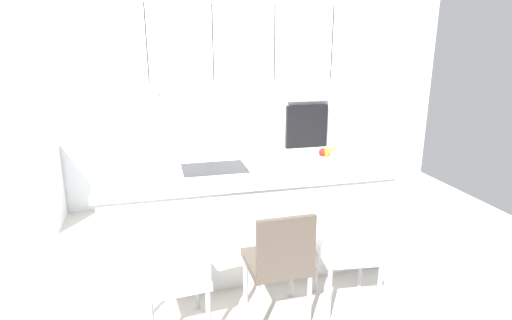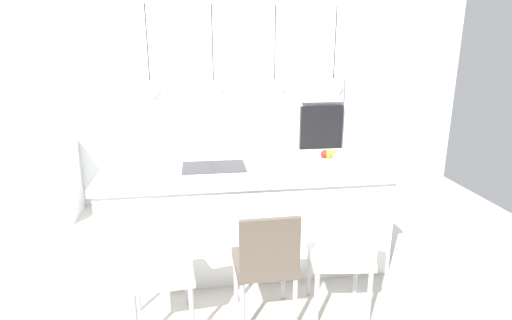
% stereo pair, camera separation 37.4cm
% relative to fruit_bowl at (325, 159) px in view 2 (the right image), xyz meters
% --- Properties ---
extents(floor, '(6.60, 6.60, 0.00)m').
position_rel_fruit_bowl_xyz_m(floor, '(-0.73, 0.04, -0.97)').
color(floor, '#BCB7AD').
rests_on(floor, ground).
extents(back_wall, '(6.00, 0.10, 2.60)m').
position_rel_fruit_bowl_xyz_m(back_wall, '(-0.73, 1.69, 0.33)').
color(back_wall, white).
rests_on(back_wall, ground).
extents(kitchen_island, '(2.52, 0.98, 0.92)m').
position_rel_fruit_bowl_xyz_m(kitchen_island, '(-0.73, 0.04, -0.51)').
color(kitchen_island, white).
rests_on(kitchen_island, ground).
extents(sink_basin, '(0.56, 0.40, 0.02)m').
position_rel_fruit_bowl_xyz_m(sink_basin, '(-1.01, 0.04, -0.05)').
color(sink_basin, '#2D2D30').
rests_on(sink_basin, kitchen_island).
extents(faucet, '(0.02, 0.17, 0.22)m').
position_rel_fruit_bowl_xyz_m(faucet, '(-1.01, 0.25, 0.10)').
color(faucet, silver).
rests_on(faucet, kitchen_island).
extents(fruit_bowl, '(0.25, 0.25, 0.16)m').
position_rel_fruit_bowl_xyz_m(fruit_bowl, '(0.00, 0.00, 0.00)').
color(fruit_bowl, beige).
rests_on(fruit_bowl, kitchen_island).
extents(side_counter, '(1.10, 0.60, 0.86)m').
position_rel_fruit_bowl_xyz_m(side_counter, '(-3.13, 1.32, -0.54)').
color(side_counter, white).
rests_on(side_counter, ground).
extents(microwave, '(0.54, 0.08, 0.34)m').
position_rel_fruit_bowl_xyz_m(microwave, '(0.44, 1.62, 0.45)').
color(microwave, '#9E9EA3').
rests_on(microwave, back_wall).
extents(oven, '(0.56, 0.08, 0.56)m').
position_rel_fruit_bowl_xyz_m(oven, '(0.44, 1.62, -0.05)').
color(oven, black).
rests_on(oven, back_wall).
extents(chair_near, '(0.48, 0.50, 0.87)m').
position_rel_fruit_bowl_xyz_m(chair_near, '(-1.43, -0.91, -0.48)').
color(chair_near, white).
rests_on(chair_near, ground).
extents(chair_middle, '(0.45, 0.45, 0.88)m').
position_rel_fruit_bowl_xyz_m(chair_middle, '(-0.69, -0.91, -0.47)').
color(chair_middle, brown).
rests_on(chair_middle, ground).
extents(chair_far, '(0.49, 0.48, 0.92)m').
position_rel_fruit_bowl_xyz_m(chair_far, '(-0.13, -0.91, -0.45)').
color(chair_far, silver).
rests_on(chair_far, ground).
extents(pendant_light_left, '(0.18, 0.18, 0.78)m').
position_rel_fruit_bowl_xyz_m(pendant_light_left, '(-1.52, 0.04, 0.63)').
color(pendant_light_left, silver).
extents(pendant_light_center_left, '(0.18, 0.18, 0.78)m').
position_rel_fruit_bowl_xyz_m(pendant_light_center_left, '(-0.99, 0.04, 0.63)').
color(pendant_light_center_left, silver).
extents(pendant_light_center_right, '(0.18, 0.18, 0.78)m').
position_rel_fruit_bowl_xyz_m(pendant_light_center_right, '(-0.47, 0.04, 0.63)').
color(pendant_light_center_right, silver).
extents(pendant_light_right, '(0.18, 0.18, 0.78)m').
position_rel_fruit_bowl_xyz_m(pendant_light_right, '(0.05, 0.04, 0.63)').
color(pendant_light_right, silver).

